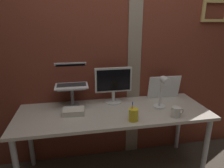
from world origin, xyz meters
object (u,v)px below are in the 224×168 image
(monitor, at_px, (113,82))
(coffee_mug, at_px, (176,112))
(laptop, at_px, (71,79))
(whiteboard_panel, at_px, (164,87))
(pen_cup, at_px, (133,115))
(desk_lamp, at_px, (163,89))

(monitor, bearing_deg, coffee_mug, -41.23)
(coffee_mug, bearing_deg, monitor, 138.77)
(coffee_mug, bearing_deg, laptop, 151.13)
(whiteboard_panel, distance_m, pen_cup, 0.69)
(monitor, relative_size, laptop, 1.18)
(desk_lamp, relative_size, coffee_mug, 2.87)
(monitor, distance_m, coffee_mug, 0.70)
(laptop, relative_size, whiteboard_panel, 0.89)
(monitor, height_order, laptop, laptop)
(whiteboard_panel, xyz_separation_m, pen_cup, (-0.50, -0.47, -0.07))
(laptop, bearing_deg, desk_lamp, -21.18)
(desk_lamp, height_order, pen_cup, desk_lamp)
(monitor, distance_m, pen_cup, 0.49)
(laptop, relative_size, desk_lamp, 0.96)
(monitor, relative_size, desk_lamp, 1.13)
(whiteboard_panel, distance_m, desk_lamp, 0.34)
(pen_cup, bearing_deg, coffee_mug, -0.03)
(monitor, bearing_deg, whiteboard_panel, 2.18)
(whiteboard_panel, relative_size, coffee_mug, 3.09)
(laptop, relative_size, pen_cup, 1.92)
(desk_lamp, height_order, coffee_mug, desk_lamp)
(laptop, height_order, pen_cup, laptop)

